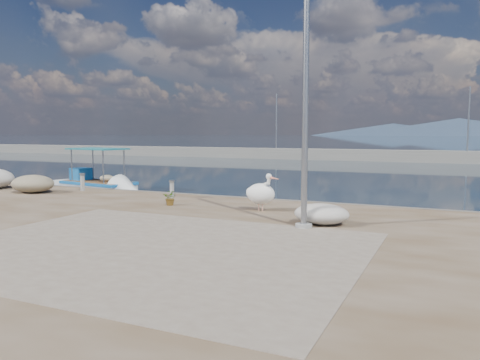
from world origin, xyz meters
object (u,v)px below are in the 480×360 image
boat_left (98,188)px  lamp_post (306,100)px  pelican (261,193)px  bollard_near (172,188)px

boat_left → lamp_post: size_ratio=0.79×
lamp_post → pelican: bearing=135.9°
pelican → bollard_near: bearing=179.8°
bollard_near → pelican: bearing=-18.7°
bollard_near → lamp_post: bearing=-28.3°
pelican → lamp_post: lamp_post is taller
boat_left → bollard_near: size_ratio=8.38×
lamp_post → bollard_near: bearing=151.7°
pelican → bollard_near: (-4.27, 1.44, -0.21)m
lamp_post → bollard_near: lamp_post is taller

